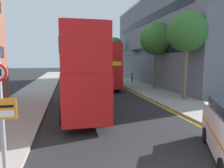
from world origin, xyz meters
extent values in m
cube|color=#9E9991|center=(6.50, 16.00, 0.07)|extent=(4.00, 80.00, 0.14)
cube|color=#9E9991|center=(-6.50, 16.00, 0.07)|extent=(4.00, 80.00, 0.14)
cube|color=yellow|center=(4.40, 14.00, 0.00)|extent=(0.10, 56.00, 0.01)
cube|color=yellow|center=(4.24, 14.00, 0.00)|extent=(0.10, 56.00, 0.01)
cube|color=red|center=(-1.97, 10.46, 1.74)|extent=(2.59, 10.82, 2.60)
cube|color=red|center=(-1.97, 10.46, 4.29)|extent=(2.54, 10.60, 2.50)
cube|color=black|center=(-1.97, 10.46, 2.04)|extent=(2.61, 10.39, 0.84)
cube|color=black|center=(-1.97, 10.46, 4.39)|extent=(2.60, 10.17, 0.80)
cube|color=yellow|center=(-1.93, 15.84, 3.29)|extent=(2.00, 0.08, 0.44)
cube|color=maroon|center=(-1.97, 10.46, 5.59)|extent=(2.33, 9.74, 0.10)
cylinder|color=black|center=(-3.20, 13.82, 0.52)|extent=(0.31, 1.04, 1.04)
cylinder|color=black|center=(-0.70, 13.80, 0.52)|extent=(0.31, 1.04, 1.04)
cylinder|color=black|center=(-3.25, 7.13, 0.52)|extent=(0.31, 1.04, 1.04)
cylinder|color=black|center=(-0.75, 7.10, 0.52)|extent=(0.31, 1.04, 1.04)
cube|color=red|center=(2.01, 22.18, 1.74)|extent=(2.89, 10.88, 2.60)
cube|color=red|center=(2.01, 22.18, 4.29)|extent=(2.83, 10.67, 2.50)
cube|color=black|center=(2.01, 22.18, 2.04)|extent=(2.90, 10.45, 0.84)
cube|color=black|center=(2.01, 22.18, 4.39)|extent=(2.89, 10.24, 0.80)
cube|color=yellow|center=(1.82, 16.80, 3.29)|extent=(2.00, 0.13, 0.44)
cube|color=maroon|center=(2.01, 22.18, 5.59)|extent=(2.60, 9.80, 0.10)
cylinder|color=black|center=(3.14, 18.79, 0.52)|extent=(0.34, 1.05, 1.04)
cylinder|color=black|center=(0.64, 18.88, 0.52)|extent=(0.34, 1.05, 1.04)
cylinder|color=black|center=(3.38, 25.48, 0.52)|extent=(0.34, 1.05, 1.04)
cylinder|color=black|center=(0.88, 25.57, 0.52)|extent=(0.34, 1.05, 1.04)
cylinder|color=black|center=(3.11, 3.29, 0.34)|extent=(0.52, 0.70, 0.68)
cylinder|color=#2D2D38|center=(7.17, 25.98, 0.56)|extent=(0.22, 0.22, 0.85)
cube|color=#8C6647|center=(7.17, 25.98, 1.27)|extent=(0.34, 0.22, 0.56)
sphere|color=beige|center=(7.17, 25.98, 1.66)|extent=(0.20, 0.20, 0.20)
cylinder|color=gray|center=(-4.90, 2.32, 2.24)|extent=(0.14, 0.14, 4.20)
cube|color=orange|center=(-4.86, 2.24, 2.24)|extent=(0.84, 0.04, 0.64)
cube|color=black|center=(-4.86, 2.22, 2.32)|extent=(0.68, 0.01, 0.08)
cube|color=white|center=(-4.86, 2.22, 2.10)|extent=(0.68, 0.01, 0.20)
cylinder|color=#6B6047|center=(7.58, 18.38, 2.60)|extent=(0.32, 0.32, 4.92)
cylinder|color=#6B6047|center=(8.19, 18.39, 5.49)|extent=(0.14, 1.27, 0.94)
cylinder|color=#6B6047|center=(7.75, 19.09, 5.57)|extent=(1.48, 0.46, 1.09)
cylinder|color=#6B6047|center=(7.08, 18.53, 5.43)|extent=(0.43, 1.09, 0.82)
cylinder|color=#6B6047|center=(7.69, 17.87, 5.43)|extent=(1.11, 0.36, 0.83)
sphere|color=#33702D|center=(7.58, 18.38, 6.23)|extent=(3.89, 3.89, 3.89)
cylinder|color=#6B6047|center=(7.38, 11.69, 2.60)|extent=(0.35, 0.35, 4.92)
cylinder|color=#6B6047|center=(7.90, 11.84, 5.44)|extent=(0.42, 1.11, 0.84)
cylinder|color=#6B6047|center=(7.51, 12.36, 5.54)|extent=(1.40, 0.37, 1.03)
cylinder|color=#6B6047|center=(6.78, 12.09, 5.57)|extent=(0.93, 1.31, 1.10)
cylinder|color=#6B6047|center=(6.84, 11.13, 5.61)|extent=(1.23, 1.21, 1.18)
cylinder|color=#6B6047|center=(7.84, 11.04, 5.62)|extent=(1.40, 1.03, 1.19)
sphere|color=#33702D|center=(7.38, 11.69, 6.10)|extent=(3.46, 3.46, 3.46)
cylinder|color=#6B6047|center=(6.14, 33.73, 2.90)|extent=(0.39, 0.39, 5.51)
cylinder|color=#6B6047|center=(6.88, 33.68, 6.17)|extent=(0.22, 1.54, 1.13)
cylinder|color=#6B6047|center=(5.89, 34.40, 6.16)|extent=(1.44, 0.63, 1.09)
cylinder|color=#6B6047|center=(5.91, 32.96, 6.21)|extent=(1.60, 0.58, 1.19)
sphere|color=#33702D|center=(6.14, 33.73, 6.54)|extent=(2.95, 2.95, 2.95)
cube|color=slate|center=(13.50, 24.70, 6.53)|extent=(10.00, 28.00, 13.06)
cube|color=black|center=(8.48, 24.70, 9.40)|extent=(0.04, 24.64, 1.00)
cube|color=black|center=(8.48, 24.70, 4.96)|extent=(0.04, 24.64, 1.00)
camera|label=1|loc=(-2.90, -4.11, 3.71)|focal=31.71mm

